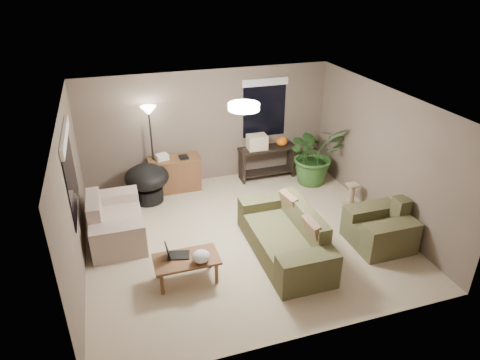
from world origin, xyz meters
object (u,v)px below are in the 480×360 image
object	(u,v)px
console_table	(267,160)
papasan_chair	(147,181)
desk	(175,174)
houseplant	(314,160)
main_sofa	(286,238)
loveseat	(115,223)
armchair	(380,229)
cat_scratching_post	(351,197)
floor_lamp	(150,121)
coffee_table	(187,261)

from	to	relation	value
console_table	papasan_chair	bearing A→B (deg)	-173.96
desk	houseplant	size ratio (longest dim) A/B	0.80
main_sofa	loveseat	bearing A→B (deg)	153.37
loveseat	armchair	bearing A→B (deg)	-20.16
console_table	cat_scratching_post	size ratio (longest dim) A/B	2.60
main_sofa	desk	size ratio (longest dim) A/B	2.00
armchair	floor_lamp	distance (m)	4.90
console_table	main_sofa	bearing A→B (deg)	-104.42
armchair	cat_scratching_post	distance (m)	1.33
desk	floor_lamp	xyz separation A→B (m)	(-0.43, 0.07, 1.22)
main_sofa	papasan_chair	distance (m)	3.25
console_table	papasan_chair	xyz separation A→B (m)	(-2.74, -0.29, 0.03)
main_sofa	coffee_table	world-z (taller)	main_sofa
armchair	floor_lamp	bearing A→B (deg)	137.60
loveseat	coffee_table	size ratio (longest dim) A/B	1.60
floor_lamp	cat_scratching_post	distance (m)	4.38
coffee_table	houseplant	xyz separation A→B (m)	(3.40, 2.50, 0.18)
loveseat	houseplant	bearing A→B (deg)	11.90
houseplant	main_sofa	bearing A→B (deg)	-125.67
console_table	floor_lamp	world-z (taller)	floor_lamp
loveseat	floor_lamp	distance (m)	2.24
cat_scratching_post	coffee_table	bearing A→B (deg)	-160.90
main_sofa	console_table	size ratio (longest dim) A/B	1.69
console_table	cat_scratching_post	xyz separation A→B (m)	(1.17, -1.77, -0.22)
coffee_table	cat_scratching_post	xyz separation A→B (m)	(3.64, 1.26, -0.14)
loveseat	floor_lamp	size ratio (longest dim) A/B	0.84
papasan_chair	floor_lamp	size ratio (longest dim) A/B	0.58
armchair	desk	distance (m)	4.37
floor_lamp	houseplant	distance (m)	3.68
main_sofa	cat_scratching_post	distance (m)	2.18
loveseat	cat_scratching_post	size ratio (longest dim) A/B	3.20
main_sofa	console_table	world-z (taller)	main_sofa
armchair	houseplant	world-z (taller)	houseplant
armchair	desk	bearing A→B (deg)	134.45
houseplant	cat_scratching_post	distance (m)	1.30
papasan_chair	desk	bearing A→B (deg)	27.69
armchair	coffee_table	xyz separation A→B (m)	(-3.42, 0.05, 0.06)
desk	cat_scratching_post	bearing A→B (deg)	-28.86
cat_scratching_post	desk	bearing A→B (deg)	151.14
houseplant	desk	bearing A→B (deg)	169.33
houseplant	armchair	bearing A→B (deg)	-89.39
console_table	floor_lamp	bearing A→B (deg)	177.58
main_sofa	floor_lamp	bearing A→B (deg)	121.65
loveseat	cat_scratching_post	xyz separation A→B (m)	(4.64, -0.31, -0.08)
coffee_table	main_sofa	bearing A→B (deg)	6.41
main_sofa	floor_lamp	xyz separation A→B (m)	(-1.81, 2.94, 1.30)
floor_lamp	cat_scratching_post	bearing A→B (deg)	-26.81
houseplant	cat_scratching_post	size ratio (longest dim) A/B	2.76
coffee_table	console_table	size ratio (longest dim) A/B	0.77
loveseat	papasan_chair	bearing A→B (deg)	58.00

